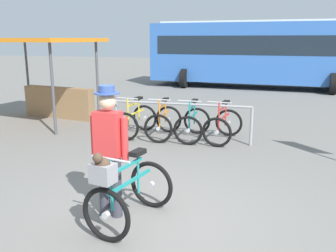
{
  "coord_description": "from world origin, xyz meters",
  "views": [
    {
      "loc": [
        1.4,
        -4.21,
        2.28
      ],
      "look_at": [
        -0.13,
        0.99,
        1.0
      ],
      "focal_mm": 39.6,
      "sensor_mm": 36.0,
      "label": 1
    }
  ],
  "objects_px": {
    "racked_bike_teal": "(193,124)",
    "person_with_featured_bike": "(109,146)",
    "racked_bike_yellow": "(136,120)",
    "featured_bicycle": "(125,190)",
    "racked_bike_orange": "(164,122)",
    "racked_bike_red": "(223,126)",
    "market_stall": "(47,71)",
    "bus_distant": "(259,51)"
  },
  "relations": [
    {
      "from": "bus_distant",
      "to": "market_stall",
      "type": "distance_m",
      "value": 10.57
    },
    {
      "from": "racked_bike_orange",
      "to": "person_with_featured_bike",
      "type": "distance_m",
      "value": 4.08
    },
    {
      "from": "racked_bike_teal",
      "to": "racked_bike_red",
      "type": "distance_m",
      "value": 0.7
    },
    {
      "from": "racked_bike_teal",
      "to": "racked_bike_red",
      "type": "height_order",
      "value": "same"
    },
    {
      "from": "racked_bike_yellow",
      "to": "featured_bicycle",
      "type": "relative_size",
      "value": 0.92
    },
    {
      "from": "featured_bicycle",
      "to": "person_with_featured_bike",
      "type": "bearing_deg",
      "value": 141.96
    },
    {
      "from": "racked_bike_orange",
      "to": "racked_bike_teal",
      "type": "distance_m",
      "value": 0.7
    },
    {
      "from": "racked_bike_orange",
      "to": "racked_bike_red",
      "type": "height_order",
      "value": "same"
    },
    {
      "from": "bus_distant",
      "to": "market_stall",
      "type": "relative_size",
      "value": 2.97
    },
    {
      "from": "racked_bike_red",
      "to": "featured_bicycle",
      "type": "height_order",
      "value": "featured_bicycle"
    },
    {
      "from": "featured_bicycle",
      "to": "market_stall",
      "type": "xyz_separation_m",
      "value": [
        -4.5,
        5.15,
        0.91
      ]
    },
    {
      "from": "person_with_featured_bike",
      "to": "bus_distant",
      "type": "distance_m",
      "value": 14.12
    },
    {
      "from": "racked_bike_teal",
      "to": "featured_bicycle",
      "type": "bearing_deg",
      "value": -88.53
    },
    {
      "from": "featured_bicycle",
      "to": "bus_distant",
      "type": "xyz_separation_m",
      "value": [
        0.78,
        14.3,
        1.25
      ]
    },
    {
      "from": "featured_bicycle",
      "to": "person_with_featured_bike",
      "type": "height_order",
      "value": "person_with_featured_bike"
    },
    {
      "from": "racked_bike_red",
      "to": "market_stall",
      "type": "bearing_deg",
      "value": 170.31
    },
    {
      "from": "featured_bicycle",
      "to": "market_stall",
      "type": "height_order",
      "value": "market_stall"
    },
    {
      "from": "racked_bike_teal",
      "to": "person_with_featured_bike",
      "type": "distance_m",
      "value": 4.07
    },
    {
      "from": "racked_bike_red",
      "to": "featured_bicycle",
      "type": "xyz_separation_m",
      "value": [
        -0.59,
        -4.28,
        0.12
      ]
    },
    {
      "from": "racked_bike_red",
      "to": "bus_distant",
      "type": "distance_m",
      "value": 10.11
    },
    {
      "from": "racked_bike_yellow",
      "to": "racked_bike_teal",
      "type": "relative_size",
      "value": 1.02
    },
    {
      "from": "racked_bike_yellow",
      "to": "bus_distant",
      "type": "height_order",
      "value": "bus_distant"
    },
    {
      "from": "racked_bike_teal",
      "to": "racked_bike_orange",
      "type": "bearing_deg",
      "value": -178.82
    },
    {
      "from": "featured_bicycle",
      "to": "bus_distant",
      "type": "height_order",
      "value": "bus_distant"
    },
    {
      "from": "racked_bike_yellow",
      "to": "featured_bicycle",
      "type": "bearing_deg",
      "value": -70.39
    },
    {
      "from": "racked_bike_teal",
      "to": "bus_distant",
      "type": "height_order",
      "value": "bus_distant"
    },
    {
      "from": "racked_bike_orange",
      "to": "racked_bike_red",
      "type": "relative_size",
      "value": 0.95
    },
    {
      "from": "featured_bicycle",
      "to": "market_stall",
      "type": "relative_size",
      "value": 0.37
    },
    {
      "from": "racked_bike_yellow",
      "to": "racked_bike_teal",
      "type": "height_order",
      "value": "same"
    },
    {
      "from": "person_with_featured_bike",
      "to": "bus_distant",
      "type": "relative_size",
      "value": 0.17
    },
    {
      "from": "racked_bike_yellow",
      "to": "racked_bike_teal",
      "type": "xyz_separation_m",
      "value": [
        1.4,
        0.03,
        0.0
      ]
    },
    {
      "from": "racked_bike_red",
      "to": "person_with_featured_bike",
      "type": "distance_m",
      "value": 4.18
    },
    {
      "from": "racked_bike_yellow",
      "to": "bus_distant",
      "type": "xyz_separation_m",
      "value": [
        2.29,
        10.06,
        1.37
      ]
    },
    {
      "from": "racked_bike_orange",
      "to": "bus_distant",
      "type": "relative_size",
      "value": 0.11
    },
    {
      "from": "racked_bike_red",
      "to": "market_stall",
      "type": "height_order",
      "value": "market_stall"
    },
    {
      "from": "bus_distant",
      "to": "racked_bike_yellow",
      "type": "bearing_deg",
      "value": -102.81
    },
    {
      "from": "racked_bike_orange",
      "to": "racked_bike_red",
      "type": "bearing_deg",
      "value": 1.18
    },
    {
      "from": "racked_bike_yellow",
      "to": "person_with_featured_bike",
      "type": "height_order",
      "value": "person_with_featured_bike"
    },
    {
      "from": "racked_bike_red",
      "to": "racked_bike_orange",
      "type": "bearing_deg",
      "value": -178.82
    },
    {
      "from": "racked_bike_orange",
      "to": "bus_distant",
      "type": "xyz_separation_m",
      "value": [
        1.59,
        10.04,
        1.37
      ]
    },
    {
      "from": "featured_bicycle",
      "to": "racked_bike_red",
      "type": "bearing_deg",
      "value": 82.15
    },
    {
      "from": "racked_bike_teal",
      "to": "person_with_featured_bike",
      "type": "bearing_deg",
      "value": -92.83
    }
  ]
}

